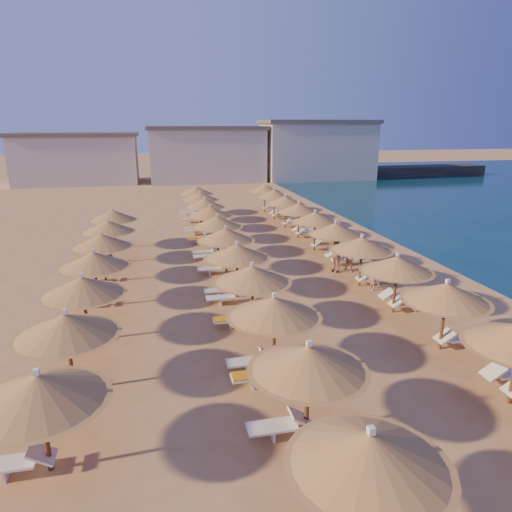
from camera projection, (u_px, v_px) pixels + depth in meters
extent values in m
plane|color=tan|center=(292.00, 310.00, 19.26)|extent=(220.00, 220.00, 0.00)
cube|color=black|center=(390.00, 172.00, 67.29)|extent=(30.15, 5.37, 1.50)
cube|color=beige|center=(78.00, 160.00, 59.47)|extent=(15.00, 8.00, 6.00)
cube|color=#59514C|center=(75.00, 135.00, 58.56)|extent=(15.60, 8.48, 0.50)
cube|color=beige|center=(207.00, 156.00, 61.70)|extent=(15.00, 8.00, 6.80)
cube|color=#59514C|center=(206.00, 128.00, 60.68)|extent=(15.60, 8.48, 0.50)
cube|color=beige|center=(317.00, 152.00, 64.27)|extent=(15.00, 8.00, 7.60)
cube|color=#59514C|center=(318.00, 122.00, 63.14)|extent=(15.60, 8.48, 0.50)
cylinder|color=brown|center=(443.00, 322.00, 15.70)|extent=(0.12, 0.12, 2.04)
cone|color=#A67130|center=(446.00, 292.00, 15.39)|extent=(2.81, 2.81, 0.64)
cone|color=#A67130|center=(446.00, 299.00, 15.46)|extent=(3.04, 3.04, 0.12)
cube|color=white|center=(448.00, 281.00, 15.28)|extent=(0.12, 0.12, 0.14)
cylinder|color=brown|center=(395.00, 289.00, 18.80)|extent=(0.12, 0.12, 2.04)
cone|color=#A67130|center=(397.00, 264.00, 18.49)|extent=(2.81, 2.81, 0.64)
cone|color=#A67130|center=(397.00, 270.00, 18.57)|extent=(3.04, 3.04, 0.12)
cube|color=white|center=(398.00, 255.00, 18.38)|extent=(0.12, 0.12, 0.14)
cylinder|color=brown|center=(360.00, 266.00, 21.90)|extent=(0.12, 0.12, 2.04)
cone|color=#A67130|center=(362.00, 244.00, 21.59)|extent=(2.81, 2.81, 0.64)
cone|color=#A67130|center=(362.00, 249.00, 21.67)|extent=(3.04, 3.04, 0.12)
cube|color=white|center=(362.00, 236.00, 21.49)|extent=(0.12, 0.12, 0.14)
cylinder|color=brown|center=(335.00, 248.00, 25.00)|extent=(0.12, 0.12, 2.04)
cone|color=#A67130|center=(336.00, 229.00, 24.69)|extent=(2.81, 2.81, 0.64)
cone|color=#A67130|center=(335.00, 233.00, 24.77)|extent=(3.04, 3.04, 0.12)
cube|color=white|center=(336.00, 222.00, 24.59)|extent=(0.12, 0.12, 0.14)
cylinder|color=brown|center=(314.00, 234.00, 28.10)|extent=(0.12, 0.12, 2.04)
cone|color=#A67130|center=(315.00, 217.00, 27.80)|extent=(2.81, 2.81, 0.64)
cone|color=#A67130|center=(315.00, 221.00, 27.87)|extent=(3.04, 3.04, 0.12)
cube|color=white|center=(315.00, 211.00, 27.69)|extent=(0.12, 0.12, 0.14)
cylinder|color=brown|center=(298.00, 223.00, 31.20)|extent=(0.12, 0.12, 2.04)
cone|color=#A67130|center=(299.00, 208.00, 30.90)|extent=(2.81, 2.81, 0.64)
cone|color=#A67130|center=(299.00, 211.00, 30.97)|extent=(3.04, 3.04, 0.12)
cube|color=white|center=(299.00, 202.00, 30.79)|extent=(0.12, 0.12, 0.14)
cylinder|color=brown|center=(285.00, 214.00, 34.30)|extent=(0.12, 0.12, 2.04)
cone|color=#A67130|center=(285.00, 200.00, 34.00)|extent=(2.81, 2.81, 0.64)
cone|color=#A67130|center=(285.00, 203.00, 34.07)|extent=(3.04, 3.04, 0.12)
cube|color=white|center=(285.00, 195.00, 33.89)|extent=(0.12, 0.12, 0.14)
cylinder|color=brown|center=(274.00, 207.00, 37.40)|extent=(0.12, 0.12, 2.04)
cone|color=#A67130|center=(274.00, 194.00, 37.10)|extent=(2.81, 2.81, 0.64)
cone|color=#A67130|center=(274.00, 197.00, 37.17)|extent=(3.04, 3.04, 0.12)
cube|color=white|center=(274.00, 189.00, 36.99)|extent=(0.12, 0.12, 0.14)
cylinder|color=brown|center=(265.00, 201.00, 40.50)|extent=(0.12, 0.12, 2.04)
cone|color=#A67130|center=(265.00, 188.00, 40.20)|extent=(2.81, 2.81, 0.64)
cone|color=#A67130|center=(265.00, 191.00, 40.27)|extent=(3.04, 3.04, 0.12)
cube|color=white|center=(265.00, 184.00, 40.09)|extent=(0.12, 0.12, 0.14)
cylinder|color=brown|center=(365.00, 500.00, 8.26)|extent=(0.12, 0.12, 2.04)
cone|color=#A67130|center=(370.00, 450.00, 7.95)|extent=(2.81, 2.81, 0.64)
cone|color=#A67130|center=(369.00, 462.00, 8.03)|extent=(3.04, 3.04, 0.12)
cube|color=white|center=(371.00, 430.00, 7.84)|extent=(0.12, 0.12, 0.14)
cylinder|color=brown|center=(307.00, 397.00, 11.36)|extent=(0.12, 0.12, 2.04)
cone|color=#A67130|center=(309.00, 358.00, 11.05)|extent=(2.81, 2.81, 0.64)
cone|color=#A67130|center=(308.00, 368.00, 11.13)|extent=(3.04, 3.04, 0.12)
cube|color=white|center=(309.00, 344.00, 10.94)|extent=(0.12, 0.12, 0.14)
cylinder|color=brown|center=(274.00, 339.00, 14.46)|extent=(0.12, 0.12, 2.04)
cone|color=#A67130|center=(274.00, 307.00, 14.15)|extent=(2.81, 2.81, 0.64)
cone|color=#A67130|center=(274.00, 315.00, 14.23)|extent=(3.04, 3.04, 0.12)
cube|color=white|center=(274.00, 295.00, 14.05)|extent=(0.12, 0.12, 0.14)
cylinder|color=brown|center=(252.00, 301.00, 17.56)|extent=(0.12, 0.12, 2.04)
cone|color=#A67130|center=(252.00, 274.00, 17.26)|extent=(2.81, 2.81, 0.64)
cone|color=#A67130|center=(252.00, 280.00, 17.33)|extent=(3.04, 3.04, 0.12)
cube|color=white|center=(252.00, 264.00, 17.15)|extent=(0.12, 0.12, 0.14)
cylinder|color=brown|center=(237.00, 274.00, 20.66)|extent=(0.12, 0.12, 2.04)
cone|color=#A67130|center=(237.00, 251.00, 20.36)|extent=(2.81, 2.81, 0.64)
cone|color=#A67130|center=(237.00, 257.00, 20.43)|extent=(3.04, 3.04, 0.12)
cube|color=white|center=(237.00, 243.00, 20.25)|extent=(0.12, 0.12, 0.14)
cylinder|color=brown|center=(226.00, 255.00, 23.76)|extent=(0.12, 0.12, 2.04)
cone|color=#A67130|center=(226.00, 234.00, 23.46)|extent=(2.81, 2.81, 0.64)
cone|color=#A67130|center=(226.00, 239.00, 23.53)|extent=(3.04, 3.04, 0.12)
cube|color=white|center=(226.00, 227.00, 23.35)|extent=(0.12, 0.12, 0.14)
cylinder|color=brown|center=(218.00, 240.00, 26.86)|extent=(0.12, 0.12, 2.04)
cone|color=#A67130|center=(217.00, 221.00, 26.56)|extent=(2.81, 2.81, 0.64)
cone|color=#A67130|center=(217.00, 226.00, 26.63)|extent=(3.04, 3.04, 0.12)
cube|color=white|center=(217.00, 215.00, 26.45)|extent=(0.12, 0.12, 0.14)
cylinder|color=brown|center=(211.00, 228.00, 29.96)|extent=(0.12, 0.12, 2.04)
cone|color=#A67130|center=(210.00, 211.00, 29.66)|extent=(2.81, 2.81, 0.64)
cone|color=#A67130|center=(210.00, 215.00, 29.73)|extent=(3.04, 3.04, 0.12)
cube|color=white|center=(210.00, 205.00, 29.55)|extent=(0.12, 0.12, 0.14)
cylinder|color=brown|center=(205.00, 218.00, 33.06)|extent=(0.12, 0.12, 2.04)
cone|color=#A67130|center=(205.00, 203.00, 32.76)|extent=(2.81, 2.81, 0.64)
cone|color=#A67130|center=(205.00, 206.00, 32.83)|extent=(3.04, 3.04, 0.12)
cube|color=white|center=(205.00, 197.00, 32.65)|extent=(0.12, 0.12, 0.14)
cylinder|color=brown|center=(201.00, 210.00, 36.17)|extent=(0.12, 0.12, 2.04)
cone|color=#A67130|center=(200.00, 196.00, 35.86)|extent=(2.81, 2.81, 0.64)
cone|color=#A67130|center=(200.00, 199.00, 35.93)|extent=(3.04, 3.04, 0.12)
cube|color=white|center=(200.00, 191.00, 35.75)|extent=(0.12, 0.12, 0.14)
cylinder|color=brown|center=(197.00, 203.00, 39.27)|extent=(0.12, 0.12, 2.04)
cone|color=#A67130|center=(196.00, 190.00, 38.96)|extent=(2.81, 2.81, 0.64)
cone|color=#A67130|center=(197.00, 193.00, 39.03)|extent=(3.04, 3.04, 0.12)
cube|color=white|center=(196.00, 186.00, 38.85)|extent=(0.12, 0.12, 0.14)
cylinder|color=brown|center=(45.00, 431.00, 10.10)|extent=(0.12, 0.12, 2.04)
cone|color=#A67130|center=(39.00, 388.00, 9.80)|extent=(2.81, 2.81, 0.64)
cone|color=#A67130|center=(40.00, 399.00, 9.87)|extent=(3.04, 3.04, 0.12)
cube|color=white|center=(36.00, 372.00, 9.69)|extent=(0.12, 0.12, 0.14)
cylinder|color=brown|center=(70.00, 359.00, 13.20)|extent=(0.12, 0.12, 2.04)
cone|color=#A67130|center=(66.00, 325.00, 12.90)|extent=(2.81, 2.81, 0.64)
cone|color=#A67130|center=(67.00, 333.00, 12.97)|extent=(3.04, 3.04, 0.12)
cube|color=white|center=(64.00, 312.00, 12.79)|extent=(0.12, 0.12, 0.14)
cylinder|color=brown|center=(86.00, 314.00, 16.30)|extent=(0.12, 0.12, 2.04)
cone|color=#A67130|center=(83.00, 286.00, 16.00)|extent=(2.81, 2.81, 0.64)
cone|color=#A67130|center=(83.00, 293.00, 16.07)|extent=(3.04, 3.04, 0.12)
cube|color=white|center=(81.00, 275.00, 15.89)|extent=(0.12, 0.12, 0.14)
cylinder|color=brown|center=(96.00, 284.00, 19.41)|extent=(0.12, 0.12, 2.04)
cone|color=#A67130|center=(94.00, 259.00, 19.10)|extent=(2.81, 2.81, 0.64)
cone|color=#A67130|center=(94.00, 265.00, 19.17)|extent=(3.04, 3.04, 0.12)
cube|color=white|center=(93.00, 250.00, 18.99)|extent=(0.12, 0.12, 0.14)
cylinder|color=brown|center=(104.00, 262.00, 22.51)|extent=(0.12, 0.12, 2.04)
cone|color=#A67130|center=(102.00, 240.00, 22.20)|extent=(2.81, 2.81, 0.64)
cone|color=#A67130|center=(102.00, 246.00, 22.28)|extent=(3.04, 3.04, 0.12)
cube|color=white|center=(101.00, 233.00, 22.09)|extent=(0.12, 0.12, 0.14)
cylinder|color=brown|center=(110.00, 245.00, 25.61)|extent=(0.12, 0.12, 2.04)
cone|color=#A67130|center=(108.00, 226.00, 25.30)|extent=(2.81, 2.81, 0.64)
cone|color=#A67130|center=(109.00, 231.00, 25.38)|extent=(3.04, 3.04, 0.12)
cube|color=white|center=(107.00, 219.00, 25.19)|extent=(0.12, 0.12, 0.14)
cylinder|color=brown|center=(114.00, 232.00, 28.71)|extent=(0.12, 0.12, 2.04)
cone|color=#A67130|center=(113.00, 215.00, 28.40)|extent=(2.81, 2.81, 0.64)
cone|color=#A67130|center=(113.00, 219.00, 28.48)|extent=(3.04, 3.04, 0.12)
cube|color=white|center=(112.00, 209.00, 28.30)|extent=(0.12, 0.12, 0.14)
cube|color=white|center=(493.00, 371.00, 13.63)|extent=(0.58, 0.56, 0.40)
cube|color=white|center=(272.00, 426.00, 11.37)|extent=(1.27, 0.56, 0.06)
cube|color=white|center=(272.00, 432.00, 11.41)|extent=(0.06, 0.50, 0.32)
cube|color=white|center=(301.00, 418.00, 11.48)|extent=(0.58, 0.56, 0.40)
cube|color=white|center=(463.00, 338.00, 16.08)|extent=(1.27, 0.56, 0.06)
cube|color=white|center=(463.00, 342.00, 16.12)|extent=(0.06, 0.50, 0.32)
cube|color=white|center=(445.00, 336.00, 15.88)|extent=(0.58, 0.56, 0.40)
cube|color=white|center=(246.00, 362.00, 14.47)|extent=(1.27, 0.56, 0.06)
cube|color=white|center=(246.00, 366.00, 14.51)|extent=(0.06, 0.50, 0.32)
cube|color=white|center=(269.00, 355.00, 14.58)|extent=(0.58, 0.56, 0.40)
cube|color=white|center=(252.00, 376.00, 13.62)|extent=(1.27, 0.56, 0.06)
cube|color=white|center=(252.00, 381.00, 13.67)|extent=(0.06, 0.50, 0.32)
cube|color=white|center=(276.00, 369.00, 13.74)|extent=(0.58, 0.56, 0.40)
cube|color=orange|center=(252.00, 375.00, 13.61)|extent=(1.22, 0.51, 0.05)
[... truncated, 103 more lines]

